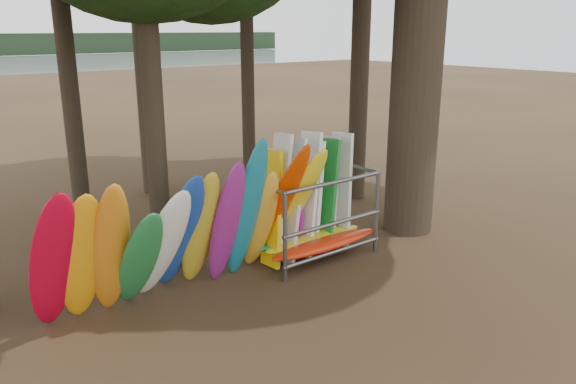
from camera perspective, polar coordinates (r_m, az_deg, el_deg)
ground at (r=11.42m, az=1.69°, el=-9.09°), size 120.00×120.00×0.00m
kayak_row at (r=10.57m, az=-9.36°, el=-3.93°), size 5.84×2.22×3.14m
storage_rack at (r=12.40m, az=2.26°, el=-2.44°), size 2.89×1.53×2.82m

